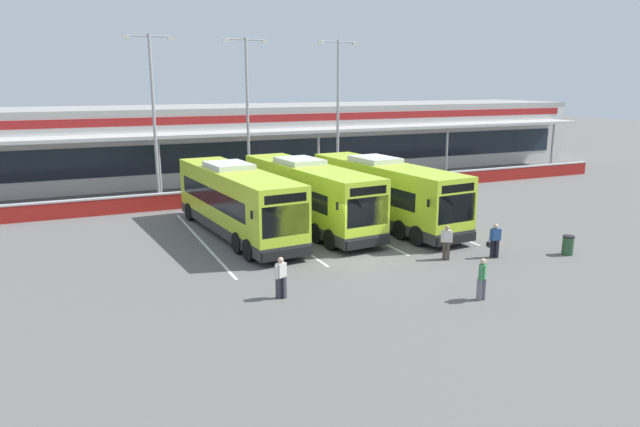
# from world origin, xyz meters

# --- Properties ---
(ground_plane) EXTENTS (200.00, 200.00, 0.00)m
(ground_plane) POSITION_xyz_m (0.00, 0.00, 0.00)
(ground_plane) COLOR #605E5B
(terminal_building) EXTENTS (70.00, 13.00, 6.00)m
(terminal_building) POSITION_xyz_m (-0.00, 26.91, 3.01)
(terminal_building) COLOR silver
(terminal_building) RESTS_ON ground
(red_barrier_wall) EXTENTS (60.00, 0.40, 1.10)m
(red_barrier_wall) POSITION_xyz_m (0.00, 14.50, 0.56)
(red_barrier_wall) COLOR maroon
(red_barrier_wall) RESTS_ON ground
(coach_bus_leftmost) EXTENTS (3.80, 12.32, 3.78)m
(coach_bus_leftmost) POSITION_xyz_m (-4.25, 6.49, 1.79)
(coach_bus_leftmost) COLOR #B7DB2D
(coach_bus_leftmost) RESTS_ON ground
(coach_bus_left_centre) EXTENTS (3.80, 12.32, 3.78)m
(coach_bus_left_centre) POSITION_xyz_m (-0.07, 6.62, 1.79)
(coach_bus_left_centre) COLOR #B7DB2D
(coach_bus_left_centre) RESTS_ON ground
(coach_bus_centre) EXTENTS (3.80, 12.32, 3.78)m
(coach_bus_centre) POSITION_xyz_m (4.17, 5.46, 1.79)
(coach_bus_centre) COLOR #B7DB2D
(coach_bus_centre) RESTS_ON ground
(bay_stripe_far_west) EXTENTS (0.14, 13.00, 0.01)m
(bay_stripe_far_west) POSITION_xyz_m (-6.30, 6.00, 0.00)
(bay_stripe_far_west) COLOR silver
(bay_stripe_far_west) RESTS_ON ground
(bay_stripe_west) EXTENTS (0.14, 13.00, 0.01)m
(bay_stripe_west) POSITION_xyz_m (-2.10, 6.00, 0.00)
(bay_stripe_west) COLOR silver
(bay_stripe_west) RESTS_ON ground
(bay_stripe_mid_west) EXTENTS (0.14, 13.00, 0.01)m
(bay_stripe_mid_west) POSITION_xyz_m (2.10, 6.00, 0.00)
(bay_stripe_mid_west) COLOR silver
(bay_stripe_mid_west) RESTS_ON ground
(bay_stripe_centre) EXTENTS (0.14, 13.00, 0.01)m
(bay_stripe_centre) POSITION_xyz_m (6.30, 6.00, 0.00)
(bay_stripe_centre) COLOR silver
(bay_stripe_centre) RESTS_ON ground
(pedestrian_with_handbag) EXTENTS (0.64, 0.43, 1.62)m
(pedestrian_with_handbag) POSITION_xyz_m (5.56, -2.36, 0.86)
(pedestrian_with_handbag) COLOR black
(pedestrian_with_handbag) RESTS_ON ground
(pedestrian_in_dark_coat) EXTENTS (0.52, 0.34, 1.62)m
(pedestrian_in_dark_coat) POSITION_xyz_m (-5.34, -3.21, 0.87)
(pedestrian_in_dark_coat) COLOR #33333D
(pedestrian_in_dark_coat) RESTS_ON ground
(pedestrian_child) EXTENTS (0.51, 0.41, 1.62)m
(pedestrian_child) POSITION_xyz_m (3.33, -1.69, 0.87)
(pedestrian_child) COLOR #4C4238
(pedestrian_child) RESTS_ON ground
(pedestrian_near_bin) EXTENTS (0.48, 0.41, 1.62)m
(pedestrian_near_bin) POSITION_xyz_m (1.48, -6.44, 0.87)
(pedestrian_near_bin) COLOR slate
(pedestrian_near_bin) RESTS_ON ground
(lamp_post_west) EXTENTS (3.24, 0.28, 11.00)m
(lamp_post_west) POSITION_xyz_m (-6.74, 16.71, 6.29)
(lamp_post_west) COLOR #9E9EA3
(lamp_post_west) RESTS_ON ground
(lamp_post_centre) EXTENTS (3.24, 0.28, 11.00)m
(lamp_post_centre) POSITION_xyz_m (-0.24, 17.11, 6.29)
(lamp_post_centre) COLOR #9E9EA3
(lamp_post_centre) RESTS_ON ground
(lamp_post_east) EXTENTS (3.24, 0.28, 11.00)m
(lamp_post_east) POSITION_xyz_m (6.58, 16.58, 6.29)
(lamp_post_east) COLOR #9E9EA3
(lamp_post_east) RESTS_ON ground
(litter_bin) EXTENTS (0.54, 0.54, 0.93)m
(litter_bin) POSITION_xyz_m (9.06, -3.42, 0.47)
(litter_bin) COLOR #2D5133
(litter_bin) RESTS_ON ground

